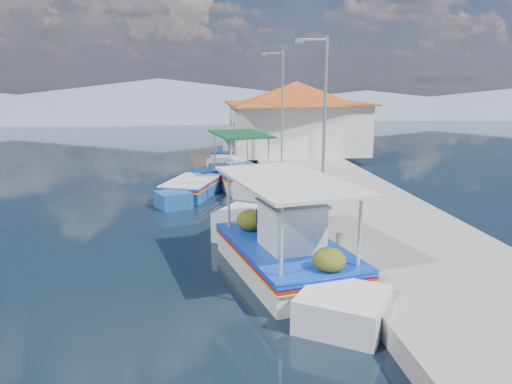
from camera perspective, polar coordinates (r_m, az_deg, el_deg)
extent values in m
plane|color=black|center=(16.52, -6.35, -4.79)|extent=(160.00, 160.00, 0.00)
cube|color=gray|center=(23.05, 8.27, 0.84)|extent=(5.00, 44.00, 0.50)
cylinder|color=#A5A8AD|center=(14.01, 9.54, -5.33)|extent=(0.20, 0.20, 0.30)
cylinder|color=#A5A8AD|center=(18.68, 5.25, -0.63)|extent=(0.20, 0.20, 0.30)
cylinder|color=#A5A8AD|center=(24.45, 2.32, 2.60)|extent=(0.20, 0.20, 0.30)
cylinder|color=#A5A8AD|center=(30.31, 0.50, 4.58)|extent=(0.20, 0.20, 0.30)
cube|color=white|center=(13.12, 3.44, -8.34)|extent=(3.35, 5.11, 1.03)
cube|color=white|center=(16.02, 3.90, -3.91)|extent=(2.37, 2.37, 1.14)
cube|color=white|center=(10.36, 2.74, -14.34)|extent=(2.30, 2.30, 0.98)
cube|color=#0E3EBA|center=(12.95, 3.47, -6.38)|extent=(3.45, 5.26, 0.07)
cube|color=red|center=(12.98, 3.47, -6.74)|extent=(3.45, 5.26, 0.05)
cube|color=yellow|center=(13.01, 3.46, -7.05)|extent=(3.45, 5.26, 0.04)
cube|color=#0E3EBA|center=(12.93, 3.48, -6.06)|extent=(3.47, 5.22, 0.05)
cube|color=brown|center=(12.94, 3.47, -6.19)|extent=(3.15, 4.98, 0.05)
cube|color=white|center=(12.45, 3.45, -4.08)|extent=(1.59, 1.66, 1.19)
cube|color=silver|center=(12.28, 3.49, -1.32)|extent=(1.73, 1.79, 0.07)
cylinder|color=beige|center=(14.66, 0.10, -0.37)|extent=(0.08, 0.08, 1.73)
cylinder|color=beige|center=(14.60, 7.57, -0.54)|extent=(0.08, 0.08, 1.73)
cylinder|color=beige|center=(10.87, -1.93, -5.08)|extent=(0.08, 0.08, 1.73)
cylinder|color=beige|center=(10.79, 8.20, -5.34)|extent=(0.08, 0.08, 1.73)
cube|color=silver|center=(12.48, 3.58, 1.36)|extent=(3.47, 5.14, 0.08)
ellipsoid|color=#404713|center=(14.31, 2.00, -3.01)|extent=(0.82, 0.91, 0.62)
ellipsoid|color=#404713|center=(14.82, 5.06, -2.70)|extent=(0.69, 0.76, 0.52)
ellipsoid|color=#404713|center=(11.00, 4.22, -8.15)|extent=(0.74, 0.81, 0.55)
sphere|color=red|center=(13.33, 8.29, -2.08)|extent=(0.43, 0.43, 0.43)
cube|color=white|center=(23.81, -1.82, 1.32)|extent=(2.84, 4.33, 1.03)
cube|color=white|center=(26.43, -1.30, 2.75)|extent=(2.16, 2.16, 1.13)
cube|color=white|center=(21.27, -2.45, -0.07)|extent=(2.10, 2.10, 0.97)
cube|color=#0E3EBA|center=(23.72, -1.83, 2.44)|extent=(2.92, 4.46, 0.06)
cube|color=red|center=(23.74, -1.83, 2.24)|extent=(2.92, 4.46, 0.05)
cube|color=yellow|center=(23.75, -1.83, 2.06)|extent=(2.92, 4.46, 0.04)
cube|color=#1B4FA2|center=(23.71, -1.83, 2.62)|extent=(2.94, 4.43, 0.05)
cube|color=brown|center=(23.72, -1.83, 2.54)|extent=(2.65, 4.22, 0.05)
cylinder|color=beige|center=(25.33, -3.46, 5.16)|extent=(0.08, 0.08, 1.73)
cylinder|color=beige|center=(25.19, 0.46, 5.14)|extent=(0.08, 0.08, 1.73)
cylinder|color=beige|center=(22.02, -4.49, 4.00)|extent=(0.08, 0.08, 1.73)
cylinder|color=beige|center=(21.85, 0.01, 3.97)|extent=(0.08, 0.08, 1.73)
cube|color=#0D4523|center=(23.47, -1.86, 6.70)|extent=(2.95, 4.35, 0.08)
cube|color=#1B4FA2|center=(21.85, -7.39, 0.10)|extent=(2.72, 3.62, 0.90)
cube|color=#1B4FA2|center=(23.83, -9.17, 1.38)|extent=(1.63, 1.63, 1.00)
cube|color=#1B4FA2|center=(19.94, -5.33, -1.07)|extent=(1.58, 1.58, 0.85)
cube|color=#0E3EBA|center=(21.77, -7.42, 1.17)|extent=(2.80, 3.73, 0.06)
cube|color=red|center=(21.78, -7.41, 0.97)|extent=(2.80, 3.73, 0.05)
cube|color=yellow|center=(21.80, -7.41, 0.80)|extent=(2.80, 3.73, 0.04)
cube|color=white|center=(21.75, -7.42, 1.34)|extent=(2.81, 3.71, 0.05)
cube|color=brown|center=(21.76, -7.42, 1.27)|extent=(2.57, 3.52, 0.05)
cube|color=white|center=(31.81, -2.57, 4.13)|extent=(2.79, 3.90, 0.83)
cube|color=white|center=(33.97, -4.03, 4.84)|extent=(1.79, 1.79, 0.92)
cube|color=white|center=(29.73, -0.96, 3.53)|extent=(1.74, 1.74, 0.79)
cube|color=#0E3EBA|center=(31.76, -2.58, 4.81)|extent=(2.87, 4.02, 0.05)
cube|color=red|center=(31.77, -2.57, 4.69)|extent=(2.87, 4.02, 0.04)
cube|color=yellow|center=(31.78, -2.57, 4.58)|extent=(2.87, 4.02, 0.03)
cube|color=#0E3EBA|center=(31.75, -2.58, 4.92)|extent=(2.88, 3.99, 0.04)
cube|color=brown|center=(31.75, -2.58, 4.87)|extent=(2.63, 3.79, 0.04)
cube|color=white|center=(31.45, -2.41, 5.68)|extent=(1.30, 1.38, 0.96)
cube|color=silver|center=(31.39, -2.42, 6.58)|extent=(1.41, 1.49, 0.05)
cylinder|color=beige|center=(32.79, -4.74, 6.32)|extent=(0.06, 0.06, 1.40)
cylinder|color=beige|center=(33.30, -2.34, 6.45)|extent=(0.06, 0.06, 1.40)
cylinder|color=beige|center=(30.03, -2.86, 5.76)|extent=(0.06, 0.06, 1.40)
cylinder|color=beige|center=(30.59, -0.28, 5.91)|extent=(0.06, 0.06, 1.40)
cube|color=silver|center=(31.59, -2.60, 7.39)|extent=(2.88, 3.93, 0.06)
cube|color=silver|center=(31.53, 4.64, 7.33)|extent=(8.00, 6.00, 3.00)
cube|color=#AC4B18|center=(31.42, 4.69, 10.14)|extent=(8.64, 6.48, 0.10)
pyramid|color=#AC4B18|center=(31.40, 4.71, 11.33)|extent=(10.49, 10.49, 1.40)
cube|color=brown|center=(30.04, -2.50, 6.13)|extent=(0.06, 1.00, 2.00)
cube|color=#0E3EBA|center=(32.46, -2.86, 7.69)|extent=(0.06, 1.20, 0.90)
cylinder|color=#A5A8AD|center=(18.42, 7.89, 8.10)|extent=(0.12, 0.12, 6.00)
cylinder|color=#A5A8AD|center=(18.29, 6.59, 17.05)|extent=(1.00, 0.08, 0.08)
cube|color=#A5A8AD|center=(18.18, 4.99, 16.95)|extent=(0.30, 0.14, 0.14)
cylinder|color=#A5A8AD|center=(27.20, 3.04, 9.67)|extent=(0.12, 0.12, 6.00)
cylinder|color=#A5A8AD|center=(27.12, 2.03, 15.69)|extent=(1.00, 0.08, 0.08)
cube|color=#A5A8AD|center=(27.04, 0.94, 15.60)|extent=(0.30, 0.14, 0.14)
cone|color=slate|center=(71.97, -11.02, 10.52)|extent=(96.00, 96.00, 5.50)
cone|color=slate|center=(76.08, 12.53, 9.92)|extent=(76.80, 76.80, 3.80)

